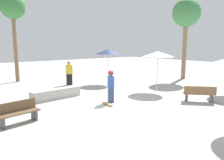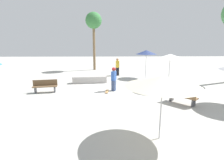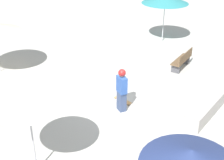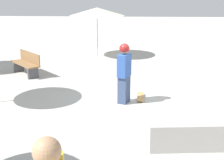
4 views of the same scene
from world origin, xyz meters
name	(u,v)px [view 4 (image 4 of 4)]	position (x,y,z in m)	size (l,w,h in m)	color
ground_plane	(140,101)	(0.00, 0.00, 0.00)	(60.00, 60.00, 0.00)	#B2AFA8
skater_main	(124,71)	(0.47, 0.11, 0.90)	(0.40, 0.50, 1.68)	#38476B
skateboard	(141,97)	(-0.01, -0.25, 0.06)	(0.23, 0.81, 0.07)	#B7844C
concrete_ledge	(218,133)	(-1.47, 2.54, 0.28)	(2.87, 0.84, 0.55)	#A8A39E
bench_near	(27,64)	(4.15, -2.70, 0.43)	(1.41, 1.48, 0.85)	#47474C
shade_umbrella_cream	(97,12)	(1.88, -6.23, 2.10)	(2.55, 2.55, 2.28)	#B7B7BC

